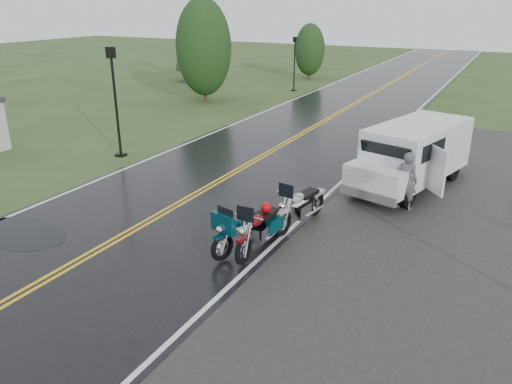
# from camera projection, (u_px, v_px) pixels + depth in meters

# --- Properties ---
(ground) EXTENTS (120.00, 120.00, 0.00)m
(ground) POSITION_uv_depth(u_px,v_px,m) (131.00, 232.00, 13.57)
(ground) COLOR #2D471E
(ground) RESTS_ON ground
(road) EXTENTS (8.00, 100.00, 0.04)m
(road) POSITION_uv_depth(u_px,v_px,m) (284.00, 144.00, 21.83)
(road) COLOR black
(road) RESTS_ON ground
(motorcycle_red) EXTENTS (0.89, 2.39, 1.41)m
(motorcycle_red) POSITION_uv_depth(u_px,v_px,m) (243.00, 239.00, 11.61)
(motorcycle_red) COLOR #56090E
(motorcycle_red) RESTS_ON ground
(motorcycle_teal) EXTENTS (1.46, 2.43, 1.35)m
(motorcycle_teal) POSITION_uv_depth(u_px,v_px,m) (222.00, 237.00, 11.78)
(motorcycle_teal) COLOR #05313A
(motorcycle_teal) RESTS_ON ground
(motorcycle_silver) EXTENTS (1.21, 2.49, 1.41)m
(motorcycle_silver) POSITION_uv_depth(u_px,v_px,m) (283.00, 213.00, 13.03)
(motorcycle_silver) COLOR #9C9EA3
(motorcycle_silver) RESTS_ON ground
(van_white) EXTENTS (3.43, 5.84, 2.16)m
(van_white) POSITION_uv_depth(u_px,v_px,m) (361.00, 163.00, 15.85)
(van_white) COLOR silver
(van_white) RESTS_ON ground
(person_at_van) EXTENTS (0.66, 0.44, 1.77)m
(person_at_van) POSITION_uv_depth(u_px,v_px,m) (406.00, 182.00, 14.75)
(person_at_van) COLOR #4B4C50
(person_at_van) RESTS_ON ground
(lamp_post_near_left) EXTENTS (0.37, 0.37, 4.33)m
(lamp_post_near_left) POSITION_uv_depth(u_px,v_px,m) (116.00, 103.00, 19.45)
(lamp_post_near_left) COLOR black
(lamp_post_near_left) RESTS_ON ground
(lamp_post_far_left) EXTENTS (0.31, 0.31, 3.66)m
(lamp_post_far_left) POSITION_uv_depth(u_px,v_px,m) (294.00, 64.00, 34.12)
(lamp_post_far_left) COLOR black
(lamp_post_far_left) RESTS_ON ground
(tree_left_mid) EXTENTS (3.36, 3.36, 5.25)m
(tree_left_mid) POSITION_uv_depth(u_px,v_px,m) (204.00, 58.00, 30.24)
(tree_left_mid) COLOR #1E3D19
(tree_left_mid) RESTS_ON ground
(tree_left_far) EXTENTS (2.37, 2.37, 3.65)m
(tree_left_far) POSITION_uv_depth(u_px,v_px,m) (309.00, 55.00, 39.44)
(tree_left_far) COLOR #1E3D19
(tree_left_far) RESTS_ON ground
(pine_left_far) EXTENTS (2.35, 2.35, 4.90)m
(pine_left_far) POSITION_uv_depth(u_px,v_px,m) (190.00, 49.00, 38.16)
(pine_left_far) COLOR #1E3D19
(pine_left_far) RESTS_ON ground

